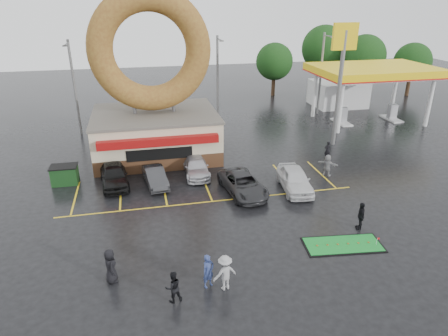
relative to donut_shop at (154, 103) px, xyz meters
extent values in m
plane|color=black|center=(3.00, -12.97, -4.46)|extent=(120.00, 120.00, 0.00)
cube|color=#472B19|center=(0.00, 0.03, -3.86)|extent=(10.00, 8.00, 1.20)
cube|color=beige|center=(0.00, 0.03, -2.11)|extent=(10.00, 8.00, 2.30)
cube|color=#59544C|center=(0.00, 0.03, -0.86)|extent=(10.20, 8.20, 0.20)
cube|color=maroon|center=(0.00, -4.27, -1.86)|extent=(9.00, 0.60, 0.60)
cylinder|color=slate|center=(-1.60, 0.03, -0.16)|extent=(0.30, 0.30, 1.20)
cylinder|color=slate|center=(1.60, 0.03, -0.16)|extent=(0.30, 0.30, 1.20)
torus|color=brown|center=(0.00, 0.03, 4.24)|extent=(9.60, 2.00, 9.60)
cylinder|color=silver|center=(18.00, 2.03, -1.96)|extent=(0.40, 0.40, 5.00)
cylinder|color=silver|center=(28.00, 2.03, -1.96)|extent=(0.40, 0.40, 5.00)
cylinder|color=silver|center=(18.00, 8.03, -1.96)|extent=(0.40, 0.40, 5.00)
cylinder|color=silver|center=(28.00, 8.03, -1.96)|extent=(0.40, 0.40, 5.00)
cube|color=silver|center=(23.00, 5.03, 0.79)|extent=(12.00, 8.00, 0.50)
cube|color=yellow|center=(23.00, 5.03, 1.09)|extent=(12.30, 8.30, 0.70)
cube|color=#99999E|center=(20.00, 5.03, -3.56)|extent=(0.90, 0.60, 1.60)
cube|color=#99999E|center=(26.00, 5.03, -3.56)|extent=(0.90, 0.60, 1.60)
cube|color=silver|center=(23.00, 12.03, -2.96)|extent=(6.00, 5.00, 3.00)
cylinder|color=slate|center=(16.00, -0.97, 0.54)|extent=(0.36, 0.36, 10.00)
cube|color=yellow|center=(16.00, -0.97, 5.04)|extent=(2.20, 0.30, 2.20)
cylinder|color=slate|center=(-7.00, 7.03, 0.04)|extent=(0.24, 0.24, 9.00)
cylinder|color=slate|center=(-7.00, 6.03, 4.24)|extent=(0.12, 2.00, 0.12)
cube|color=slate|center=(-7.00, 5.03, 4.19)|extent=(0.40, 0.18, 0.12)
cylinder|color=slate|center=(7.00, 8.03, 0.04)|extent=(0.24, 0.24, 9.00)
cylinder|color=slate|center=(7.00, 7.03, 4.24)|extent=(0.12, 2.00, 0.12)
cube|color=slate|center=(7.00, 6.03, 4.19)|extent=(0.40, 0.18, 0.12)
cylinder|color=slate|center=(19.00, 9.03, 0.04)|extent=(0.24, 0.24, 9.00)
cylinder|color=slate|center=(19.00, 8.03, 4.24)|extent=(0.12, 2.00, 0.12)
cube|color=slate|center=(19.00, 7.03, 4.19)|extent=(0.40, 0.18, 0.12)
cylinder|color=#332114|center=(29.00, 17.03, -3.02)|extent=(0.50, 0.50, 2.88)
sphere|color=black|center=(29.00, 17.03, 0.74)|extent=(5.60, 5.60, 5.60)
cylinder|color=#332114|center=(35.00, 15.03, -3.20)|extent=(0.50, 0.50, 2.52)
sphere|color=black|center=(35.00, 15.03, 0.09)|extent=(4.90, 4.90, 4.90)
cylinder|color=#332114|center=(25.00, 21.03, -2.84)|extent=(0.50, 0.50, 3.24)
sphere|color=black|center=(25.00, 21.03, 1.39)|extent=(6.30, 6.30, 6.30)
cylinder|color=#332114|center=(17.00, 19.03, -3.20)|extent=(0.50, 0.50, 2.52)
sphere|color=black|center=(17.00, 19.03, 0.09)|extent=(4.90, 4.90, 4.90)
imported|color=black|center=(-3.42, -5.53, -3.68)|extent=(2.34, 4.76, 1.56)
imported|color=#2A2A2C|center=(-0.53, -6.17, -3.84)|extent=(1.84, 3.96, 1.26)
imported|color=#B7B7BC|center=(2.63, -4.97, -3.83)|extent=(1.88, 4.39, 1.26)
imported|color=#2B2B2D|center=(5.29, -8.81, -3.78)|extent=(2.92, 5.20, 1.37)
imported|color=silver|center=(9.00, -9.02, -3.68)|extent=(2.36, 4.79, 1.57)
imported|color=navy|center=(1.23, -17.81, -3.61)|extent=(0.74, 0.67, 1.71)
imported|color=black|center=(-0.47, -18.45, -3.70)|extent=(0.85, 0.73, 1.53)
imported|color=#949597|center=(1.95, -18.15, -3.57)|extent=(1.29, 0.95, 1.79)
imported|color=black|center=(-3.22, -16.47, -3.58)|extent=(0.73, 0.96, 1.76)
imported|color=black|center=(10.81, -14.72, -3.62)|extent=(0.72, 1.08, 1.70)
imported|color=gray|center=(12.29, -7.31, -3.62)|extent=(1.51, 1.40, 1.69)
imported|color=black|center=(13.79, -4.29, -3.67)|extent=(0.62, 0.44, 1.59)
cube|color=#18401A|center=(-6.92, -4.53, -3.81)|extent=(1.82, 1.24, 1.30)
cube|color=black|center=(9.05, -16.11, -4.44)|extent=(4.48, 2.33, 0.05)
cube|color=#16842B|center=(9.05, -16.11, -4.41)|extent=(4.26, 2.11, 0.03)
cylinder|color=silver|center=(10.76, -16.60, -4.17)|extent=(0.02, 0.02, 0.49)
cube|color=red|center=(10.83, -16.60, -3.98)|extent=(0.14, 0.01, 0.10)
camera|label=1|loc=(-1.31, -32.70, 8.13)|focal=32.00mm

